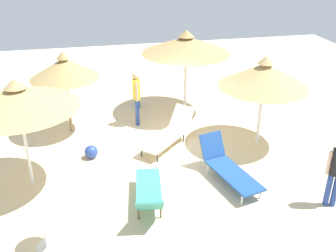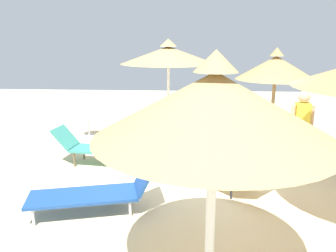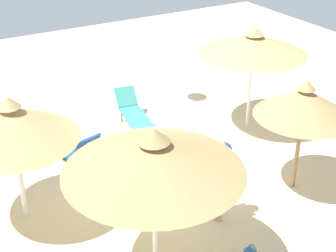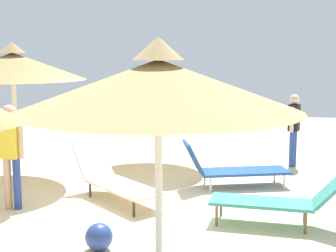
# 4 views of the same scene
# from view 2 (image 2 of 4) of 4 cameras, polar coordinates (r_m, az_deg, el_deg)

# --- Properties ---
(ground) EXTENTS (24.00, 24.00, 0.10)m
(ground) POSITION_cam_2_polar(r_m,az_deg,el_deg) (6.81, 6.83, -9.63)
(ground) COLOR beige
(parasol_umbrella_far_left) EXTENTS (2.75, 2.75, 2.78)m
(parasol_umbrella_far_left) POSITION_cam_2_polar(r_m,az_deg,el_deg) (9.64, 0.06, 12.18)
(parasol_umbrella_far_left) COLOR white
(parasol_umbrella_far_left) RESTS_ON ground
(parasol_umbrella_back) EXTENTS (2.50, 2.50, 2.65)m
(parasol_umbrella_back) POSITION_cam_2_polar(r_m,az_deg,el_deg) (3.35, 8.05, 3.59)
(parasol_umbrella_back) COLOR white
(parasol_umbrella_back) RESTS_ON ground
(parasol_umbrella_near_right) EXTENTS (2.04, 2.04, 2.56)m
(parasol_umbrella_near_right) POSITION_cam_2_polar(r_m,az_deg,el_deg) (8.99, 18.14, 9.55)
(parasol_umbrella_near_right) COLOR olive
(parasol_umbrella_near_right) RESTS_ON ground
(lounge_chair_center) EXTENTS (2.16, 1.12, 0.93)m
(lounge_chair_center) POSITION_cam_2_polar(r_m,az_deg,el_deg) (5.55, -11.63, -10.76)
(lounge_chair_center) COLOR #1E478C
(lounge_chair_center) RESTS_ON ground
(lounge_chair_near_left) EXTENTS (1.95, 1.94, 0.91)m
(lounge_chair_near_left) POSITION_cam_2_polar(r_m,az_deg,el_deg) (6.36, 9.72, -7.29)
(lounge_chair_near_left) COLOR silver
(lounge_chair_near_left) RESTS_ON ground
(lounge_chair_far_right) EXTENTS (2.02, 0.84, 0.82)m
(lounge_chair_far_right) POSITION_cam_2_polar(r_m,az_deg,el_deg) (7.61, -12.51, -3.55)
(lounge_chair_far_right) COLOR teal
(lounge_chair_far_right) RESTS_ON ground
(person_standing_edge) EXTENTS (0.46, 0.24, 1.77)m
(person_standing_edge) POSITION_cam_2_polar(r_m,az_deg,el_deg) (7.17, 22.02, -0.30)
(person_standing_edge) COLOR tan
(person_standing_edge) RESTS_ON ground
(side_table_round) EXTENTS (0.61, 0.61, 0.62)m
(side_table_round) POSITION_cam_2_polar(r_m,az_deg,el_deg) (9.87, -13.59, 0.68)
(side_table_round) COLOR silver
(side_table_round) RESTS_ON ground
(beach_ball) EXTENTS (0.37, 0.37, 0.37)m
(beach_ball) POSITION_cam_2_polar(r_m,az_deg,el_deg) (8.53, 6.14, -2.83)
(beach_ball) COLOR navy
(beach_ball) RESTS_ON ground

